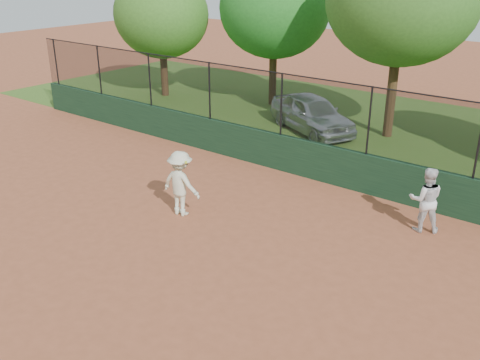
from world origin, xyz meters
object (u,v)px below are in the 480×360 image
Objects in this scene: player_main at (181,183)px; player_second at (426,200)px; tree_1 at (274,8)px; tree_0 at (161,15)px; parked_car at (312,113)px.

player_second is at bearing 29.44° from player_main.
player_main is 12.72m from tree_1.
tree_0 reaches higher than player_main.
player_second is 6.34m from player_main.
player_second reaches higher than parked_car.
tree_1 is (-3.69, 2.57, 3.64)m from parked_car.
tree_0 reaches higher than parked_car.
parked_car is at bearing -34.90° from tree_1.
player_main is at bearing -145.84° from parked_car.
tree_0 is (-8.98, 0.69, 3.18)m from parked_car.
parked_car is 0.73× the size of tree_0.
player_main is at bearing 0.48° from player_second.
parked_car is 2.54× the size of player_second.
tree_1 is (-4.80, 11.25, 3.48)m from player_main.
player_main is (1.11, -8.68, 0.16)m from parked_car.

